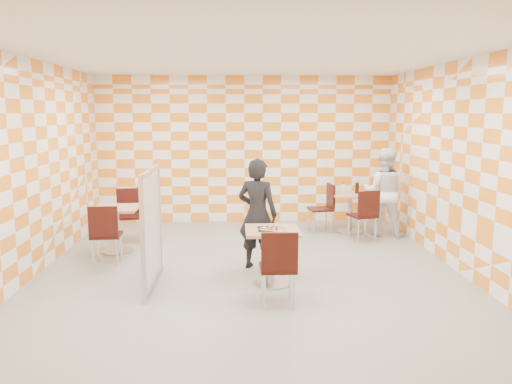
{
  "coord_description": "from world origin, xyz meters",
  "views": [
    {
      "loc": [
        -0.19,
        -6.75,
        2.27
      ],
      "look_at": [
        0.1,
        0.2,
        1.15
      ],
      "focal_mm": 35.0,
      "sensor_mm": 36.0,
      "label": 1
    }
  ],
  "objects_px": {
    "second_table": "(350,206)",
    "empty_table": "(117,222)",
    "chair_main_front": "(279,263)",
    "man_dark": "(257,214)",
    "chair_empty_near": "(105,231)",
    "man_white": "(384,192)",
    "main_table": "(272,247)",
    "partition": "(152,227)",
    "chair_empty_far": "(129,210)",
    "soda_bottle": "(357,188)",
    "sport_bottle": "(343,188)",
    "chair_second_front": "(365,211)",
    "chair_second_side": "(325,204)"
  },
  "relations": [
    {
      "from": "man_dark",
      "to": "sport_bottle",
      "type": "xyz_separation_m",
      "value": [
        1.74,
        2.27,
        0.03
      ]
    },
    {
      "from": "man_dark",
      "to": "chair_main_front",
      "type": "bearing_deg",
      "value": 120.16
    },
    {
      "from": "chair_empty_far",
      "to": "man_white",
      "type": "xyz_separation_m",
      "value": [
        4.63,
        0.19,
        0.27
      ]
    },
    {
      "from": "chair_second_front",
      "to": "chair_second_side",
      "type": "xyz_separation_m",
      "value": [
        -0.58,
        0.73,
        0.0
      ]
    },
    {
      "from": "main_table",
      "to": "partition",
      "type": "height_order",
      "value": "partition"
    },
    {
      "from": "chair_main_front",
      "to": "chair_second_side",
      "type": "bearing_deg",
      "value": 71.84
    },
    {
      "from": "empty_table",
      "to": "chair_empty_near",
      "type": "height_order",
      "value": "chair_empty_near"
    },
    {
      "from": "second_table",
      "to": "partition",
      "type": "height_order",
      "value": "partition"
    },
    {
      "from": "chair_second_front",
      "to": "man_white",
      "type": "distance_m",
      "value": 0.7
    },
    {
      "from": "chair_main_front",
      "to": "soda_bottle",
      "type": "relative_size",
      "value": 4.02
    },
    {
      "from": "chair_empty_near",
      "to": "chair_main_front",
      "type": "bearing_deg",
      "value": -34.93
    },
    {
      "from": "main_table",
      "to": "soda_bottle",
      "type": "xyz_separation_m",
      "value": [
        1.81,
        2.84,
        0.34
      ]
    },
    {
      "from": "soda_bottle",
      "to": "chair_second_side",
      "type": "bearing_deg",
      "value": 177.39
    },
    {
      "from": "man_dark",
      "to": "soda_bottle",
      "type": "bearing_deg",
      "value": -109.28
    },
    {
      "from": "partition",
      "to": "man_dark",
      "type": "height_order",
      "value": "man_dark"
    },
    {
      "from": "second_table",
      "to": "chair_second_front",
      "type": "height_order",
      "value": "chair_second_front"
    },
    {
      "from": "chair_empty_near",
      "to": "soda_bottle",
      "type": "xyz_separation_m",
      "value": [
        4.22,
        1.96,
        0.31
      ]
    },
    {
      "from": "man_white",
      "to": "chair_empty_far",
      "type": "bearing_deg",
      "value": 22.6
    },
    {
      "from": "man_white",
      "to": "chair_second_side",
      "type": "bearing_deg",
      "value": 5.53
    },
    {
      "from": "chair_main_front",
      "to": "man_dark",
      "type": "distance_m",
      "value": 1.53
    },
    {
      "from": "empty_table",
      "to": "chair_empty_far",
      "type": "relative_size",
      "value": 0.81
    },
    {
      "from": "chair_main_front",
      "to": "partition",
      "type": "bearing_deg",
      "value": 152.18
    },
    {
      "from": "chair_second_front",
      "to": "chair_empty_far",
      "type": "bearing_deg",
      "value": 176.33
    },
    {
      "from": "chair_main_front",
      "to": "sport_bottle",
      "type": "relative_size",
      "value": 4.62
    },
    {
      "from": "chair_empty_near",
      "to": "soda_bottle",
      "type": "relative_size",
      "value": 4.02
    },
    {
      "from": "second_table",
      "to": "main_table",
      "type": "bearing_deg",
      "value": -120.89
    },
    {
      "from": "chair_second_side",
      "to": "soda_bottle",
      "type": "xyz_separation_m",
      "value": [
        0.59,
        -0.03,
        0.31
      ]
    },
    {
      "from": "soda_bottle",
      "to": "chair_main_front",
      "type": "bearing_deg",
      "value": -116.25
    },
    {
      "from": "second_table",
      "to": "chair_second_side",
      "type": "bearing_deg",
      "value": 175.47
    },
    {
      "from": "second_table",
      "to": "partition",
      "type": "xyz_separation_m",
      "value": [
        -3.27,
        -2.8,
        0.28
      ]
    },
    {
      "from": "second_table",
      "to": "empty_table",
      "type": "height_order",
      "value": "same"
    },
    {
      "from": "chair_empty_near",
      "to": "man_white",
      "type": "distance_m",
      "value": 4.98
    },
    {
      "from": "chair_empty_far",
      "to": "partition",
      "type": "height_order",
      "value": "partition"
    },
    {
      "from": "partition",
      "to": "sport_bottle",
      "type": "bearing_deg",
      "value": 42.97
    },
    {
      "from": "man_white",
      "to": "soda_bottle",
      "type": "bearing_deg",
      "value": -8.61
    },
    {
      "from": "chair_main_front",
      "to": "partition",
      "type": "distance_m",
      "value": 1.81
    },
    {
      "from": "chair_second_side",
      "to": "partition",
      "type": "distance_m",
      "value": 3.99
    },
    {
      "from": "chair_main_front",
      "to": "chair_empty_near",
      "type": "bearing_deg",
      "value": 145.07
    },
    {
      "from": "partition",
      "to": "chair_main_front",
      "type": "bearing_deg",
      "value": -27.82
    },
    {
      "from": "second_table",
      "to": "empty_table",
      "type": "xyz_separation_m",
      "value": [
        -4.11,
        -1.19,
        0.0
      ]
    },
    {
      "from": "main_table",
      "to": "man_white",
      "type": "xyz_separation_m",
      "value": [
        2.26,
        2.6,
        0.3
      ]
    },
    {
      "from": "man_white",
      "to": "second_table",
      "type": "bearing_deg",
      "value": -2.34
    },
    {
      "from": "chair_second_front",
      "to": "sport_bottle",
      "type": "height_order",
      "value": "sport_bottle"
    },
    {
      "from": "sport_bottle",
      "to": "chair_main_front",
      "type": "bearing_deg",
      "value": -112.53
    },
    {
      "from": "man_white",
      "to": "soda_bottle",
      "type": "height_order",
      "value": "man_white"
    },
    {
      "from": "chair_empty_far",
      "to": "second_table",
      "type": "bearing_deg",
      "value": 5.97
    },
    {
      "from": "main_table",
      "to": "chair_empty_near",
      "type": "distance_m",
      "value": 2.56
    },
    {
      "from": "chair_empty_near",
      "to": "man_white",
      "type": "bearing_deg",
      "value": 20.2
    },
    {
      "from": "chair_empty_far",
      "to": "chair_second_front",
      "type": "bearing_deg",
      "value": -3.67
    },
    {
      "from": "man_dark",
      "to": "man_white",
      "type": "xyz_separation_m",
      "value": [
        2.43,
        1.9,
        0.0
      ]
    }
  ]
}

